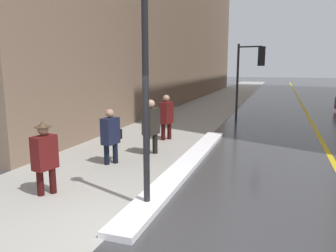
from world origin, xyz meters
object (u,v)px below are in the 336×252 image
Objects in this scene: traffic_light_near at (252,66)px; pedestrian_in_fedora at (45,155)px; pedestrian_trailing at (151,124)px; pedestrian_nearside at (166,115)px; lamp_post at (145,72)px; pedestrian_with_shoulder_bag at (111,134)px.

pedestrian_in_fedora is at bearing -98.84° from traffic_light_near.
pedestrian_trailing is (-2.32, -7.28, -1.76)m from traffic_light_near.
pedestrian_nearside is at bearing -162.82° from pedestrian_trailing.
lamp_post reaches higher than pedestrian_trailing.
pedestrian_in_fedora is at bearing -2.53° from pedestrian_trailing.
lamp_post is 3.49m from pedestrian_with_shoulder_bag.
traffic_light_near reaches higher than pedestrian_nearside.
pedestrian_trailing is 1.02× the size of pedestrian_nearside.
pedestrian_trailing is (-1.33, 3.57, -1.63)m from lamp_post.
pedestrian_trailing reaches higher than pedestrian_nearside.
traffic_light_near is at bearing 173.34° from pedestrian_trailing.
pedestrian_in_fedora is at bearing 5.74° from pedestrian_with_shoulder_bag.
traffic_light_near is at bearing 171.80° from pedestrian_with_shoulder_bag.
pedestrian_trailing is at bearing 163.70° from pedestrian_with_shoulder_bag.
pedestrian_nearside reaches higher than pedestrian_in_fedora.
lamp_post is 2.66× the size of pedestrian_in_fedora.
lamp_post is at bearing 52.23° from pedestrian_with_shoulder_bag.
pedestrian_with_shoulder_bag is at bearing -101.74° from traffic_light_near.
pedestrian_trailing is (0.89, 3.69, 0.07)m from pedestrian_in_fedora.
lamp_post is 2.55× the size of pedestrian_nearside.
lamp_post is at bearing 26.42° from pedestrian_nearside.
traffic_light_near is 2.43× the size of pedestrian_with_shoulder_bag.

